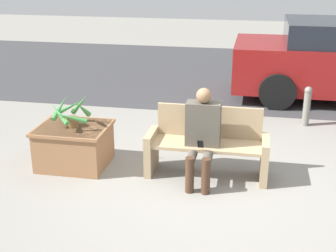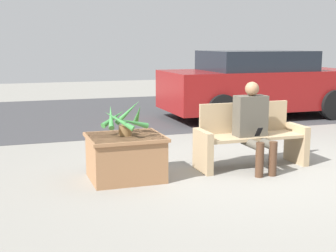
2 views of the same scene
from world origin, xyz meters
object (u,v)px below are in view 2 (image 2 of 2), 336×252
at_px(planter_box, 126,156).
at_px(bollard_post, 262,114).
at_px(person_seated, 254,123).
at_px(parked_car, 258,84).
at_px(potted_plant, 124,120).
at_px(bench, 250,137).

distance_m(planter_box, bollard_post, 3.77).
xyz_separation_m(person_seated, parked_car, (2.29, 3.91, 0.11)).
bearing_deg(potted_plant, bollard_post, 34.45).
bearing_deg(potted_plant, person_seated, -3.58).
bearing_deg(planter_box, potted_plant, -164.15).
height_order(person_seated, parked_car, parked_car).
height_order(potted_plant, bollard_post, potted_plant).
bearing_deg(bench, planter_box, -177.75).
bearing_deg(person_seated, bench, 74.40).
height_order(person_seated, potted_plant, person_seated).
bearing_deg(parked_car, bollard_post, -117.41).
distance_m(bench, potted_plant, 1.78).
distance_m(potted_plant, parked_car, 5.51).
height_order(bench, parked_car, parked_car).
xyz_separation_m(person_seated, potted_plant, (-1.70, 0.11, 0.11)).
xyz_separation_m(bench, potted_plant, (-1.75, -0.07, 0.34)).
bearing_deg(person_seated, potted_plant, 176.42).
relative_size(planter_box, potted_plant, 1.56).
relative_size(potted_plant, bollard_post, 0.89).
height_order(planter_box, potted_plant, potted_plant).
xyz_separation_m(bench, planter_box, (-1.73, -0.07, -0.10)).
xyz_separation_m(planter_box, bollard_post, (3.11, 2.14, 0.05)).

